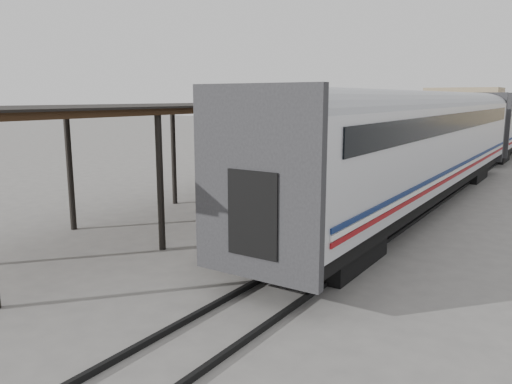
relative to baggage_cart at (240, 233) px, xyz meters
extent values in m
plane|color=slate|center=(-0.87, 1.20, -0.65)|extent=(160.00, 160.00, 0.00)
cube|color=silver|center=(2.33, 9.20, 1.95)|extent=(3.00, 24.00, 2.90)
cube|color=#28282B|center=(2.33, -2.70, 1.95)|extent=(3.04, 0.22, 3.50)
cube|color=black|center=(0.81, 9.20, 2.85)|extent=(0.04, 22.08, 0.65)
cube|color=black|center=(2.33, 9.20, 0.25)|extent=(2.55, 23.04, 0.50)
cube|color=silver|center=(2.33, 35.20, 1.95)|extent=(3.00, 24.00, 2.90)
cube|color=#28282B|center=(2.33, 23.30, 1.95)|extent=(3.04, 0.22, 3.50)
cube|color=black|center=(0.81, 35.20, 2.85)|extent=(0.04, 22.08, 0.65)
cube|color=black|center=(2.33, 35.20, 0.25)|extent=(2.55, 23.04, 0.50)
cube|color=black|center=(1.08, 0.70, 1.50)|extent=(0.50, 1.70, 2.00)
imported|color=white|center=(1.08, 0.70, 1.36)|extent=(0.72, 0.89, 1.72)
cube|color=#9B6142|center=(0.68, 0.55, 0.75)|extent=(0.57, 0.25, 0.42)
cube|color=#422B19|center=(-4.27, 25.20, 3.35)|extent=(4.60, 64.00, 0.18)
cube|color=black|center=(-4.27, 25.20, 3.47)|extent=(4.90, 64.30, 0.06)
cylinder|color=black|center=(-6.32, 25.20, 1.35)|extent=(0.20, 0.20, 4.00)
cylinder|color=black|center=(-6.32, 56.20, 1.35)|extent=(0.20, 0.20, 4.00)
cylinder|color=black|center=(-2.22, 25.20, 1.35)|extent=(0.20, 0.20, 4.00)
cylinder|color=black|center=(-2.22, 56.20, 1.35)|extent=(0.20, 0.20, 4.00)
cube|color=black|center=(1.61, 35.20, -0.59)|extent=(0.10, 150.00, 0.12)
cube|color=tan|center=(-10.87, 83.20, 2.35)|extent=(12.00, 8.00, 6.00)
cube|color=olive|center=(0.00, 0.00, 0.15)|extent=(1.51, 2.52, 0.12)
cube|color=black|center=(0.00, 0.00, -0.20)|extent=(1.40, 2.41, 0.06)
cylinder|color=black|center=(-0.39, -1.00, -0.45)|extent=(0.12, 0.41, 0.40)
cylinder|color=black|center=(0.60, -0.89, -0.45)|extent=(0.12, 0.41, 0.40)
cylinder|color=black|center=(-0.60, 0.89, -0.45)|extent=(0.12, 0.41, 0.40)
cylinder|color=black|center=(0.39, 1.00, -0.45)|extent=(0.12, 0.41, 0.40)
cube|color=#3D3C3F|center=(-0.28, 0.50, 0.33)|extent=(0.79, 0.63, 0.24)
cube|color=#9B6142|center=(0.23, 0.68, 0.32)|extent=(0.64, 0.48, 0.22)
cube|color=black|center=(-0.30, -0.02, 0.34)|extent=(0.74, 0.58, 0.27)
cube|color=#4A5131|center=(0.23, 0.13, 0.29)|extent=(0.46, 0.34, 0.16)
cube|color=#4E331F|center=(-0.24, 0.46, 0.53)|extent=(0.58, 0.45, 0.20)
cube|color=#9B6142|center=(-0.28, 0.04, 0.55)|extent=(0.57, 0.45, 0.20)
cube|color=#9C160E|center=(-4.12, 19.74, -0.15)|extent=(0.92, 1.41, 0.81)
cube|color=#9C160E|center=(-4.09, 20.09, 0.38)|extent=(0.81, 0.60, 0.31)
cylinder|color=black|center=(-4.52, 19.27, -0.49)|extent=(0.13, 0.33, 0.32)
cylinder|color=black|center=(-3.80, 19.21, -0.49)|extent=(0.13, 0.33, 0.32)
cylinder|color=black|center=(-4.43, 20.26, -0.49)|extent=(0.13, 0.33, 0.32)
cylinder|color=black|center=(-3.72, 20.20, -0.49)|extent=(0.13, 0.33, 0.32)
imported|color=navy|center=(0.25, -0.65, 1.11)|extent=(0.50, 0.70, 1.80)
imported|color=black|center=(-2.32, 17.65, 0.21)|extent=(1.06, 0.56, 1.72)
camera|label=1|loc=(7.84, -11.01, 3.75)|focal=35.00mm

